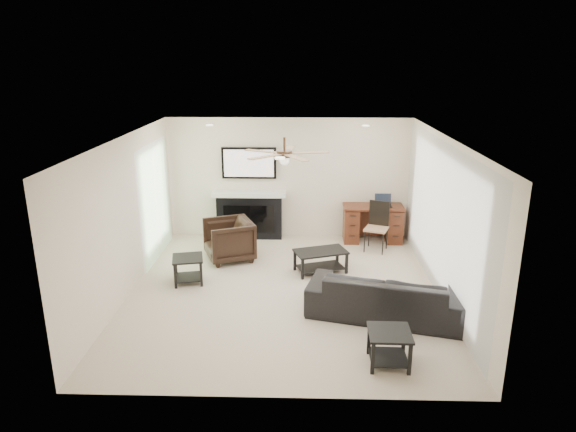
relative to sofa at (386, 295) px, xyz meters
The scene contains 10 objects.
room_shell 2.09m from the sofa, 146.67° to the left, with size 5.50×5.54×2.52m.
sofa is the anchor object (origin of this frame).
armchair 3.37m from the sofa, 140.41° to the left, with size 0.82×0.85×0.77m, color black.
coffee_table 1.84m from the sofa, 119.36° to the left, with size 0.90×0.50×0.40m, color black.
end_table_near 1.26m from the sofa, 96.84° to the right, with size 0.52×0.52×0.45m, color black.
end_table_left 3.34m from the sofa, 160.75° to the left, with size 0.50×0.50×0.45m, color black.
fireplace_unit 4.15m from the sofa, 124.65° to the left, with size 1.52×0.34×1.91m, color black.
desk 3.24m from the sofa, 86.10° to the left, with size 1.22×0.56×0.76m, color #3B170E.
desk_chair 2.70m from the sofa, 85.31° to the left, with size 0.42×0.44×0.97m, color black.
laptop 3.29m from the sofa, 82.55° to the left, with size 0.33×0.24×0.23m, color black.
Camera 1 is at (0.27, -7.64, 3.66)m, focal length 32.00 mm.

